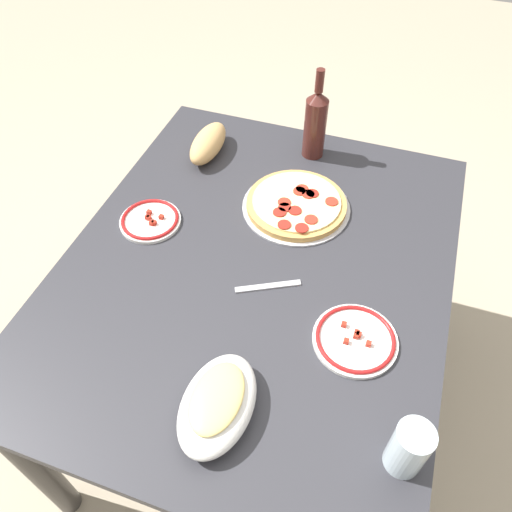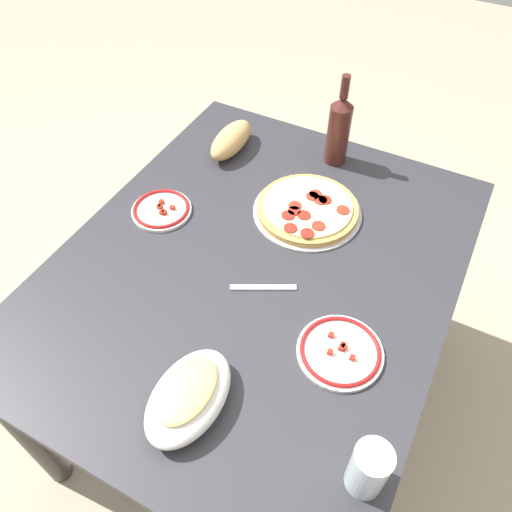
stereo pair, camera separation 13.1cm
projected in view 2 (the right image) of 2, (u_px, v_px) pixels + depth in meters
The scene contains 10 objects.
ground_plane at pixel (256, 391), 1.90m from camera, with size 8.00×8.00×0.00m, color tan.
dining_table at pixel (256, 290), 1.42m from camera, with size 1.26×1.01×0.74m.
pepperoni_pizza at pixel (307, 209), 1.45m from camera, with size 0.32×0.32×0.03m.
baked_pasta_dish at pixel (188, 395), 1.05m from camera, with size 0.24×0.15×0.08m.
wine_bottle at pixel (339, 129), 1.54m from camera, with size 0.07×0.07×0.30m.
water_glass at pixel (369, 469), 0.92m from camera, with size 0.07×0.07×0.13m, color silver.
side_plate_near at pixel (340, 351), 1.15m from camera, with size 0.20×0.20×0.02m.
side_plate_far at pixel (162, 209), 1.46m from camera, with size 0.17×0.17×0.02m.
bread_loaf at pixel (231, 140), 1.63m from camera, with size 0.21×0.09×0.08m, color tan.
fork_left at pixel (263, 287), 1.28m from camera, with size 0.17×0.02×0.01m, color #B7B7BC.
Camera 2 is at (-0.77, -0.40, 1.76)m, focal length 35.25 mm.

